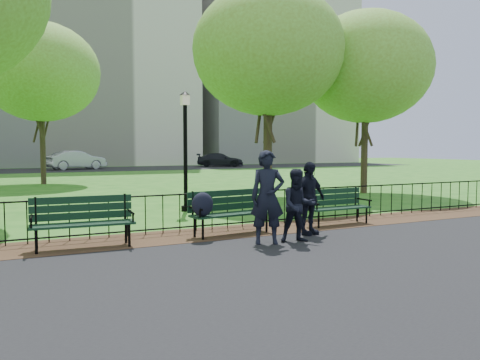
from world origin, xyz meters
name	(u,v)px	position (x,y,z in m)	size (l,w,h in m)	color
ground	(276,243)	(0.00, 0.00, 0.00)	(120.00, 120.00, 0.00)	#25691B
asphalt_path	(398,288)	(0.00, -3.40, 0.01)	(60.00, 9.20, 0.01)	black
dirt_strip	(244,231)	(0.00, 1.50, 0.01)	(60.00, 1.60, 0.01)	#3A2917
far_street	(76,170)	(0.00, 35.00, 0.01)	(70.00, 9.00, 0.01)	black
iron_fence	(235,208)	(0.00, 2.00, 0.50)	(24.06, 0.06, 1.00)	black
apartment_mid	(78,31)	(2.00, 48.00, 15.00)	(24.00, 15.00, 30.00)	silver
apartment_east	(265,73)	(26.00, 48.00, 12.00)	(20.00, 15.00, 24.00)	beige
park_bench_main	(216,206)	(-0.85, 1.14, 0.69)	(2.00, 0.81, 1.08)	black
park_bench_left_a	(83,216)	(-3.63, 1.22, 0.63)	(1.95, 0.69, 1.09)	black
park_bench_right_a	(336,203)	(2.52, 1.33, 0.57)	(1.76, 0.60, 0.99)	black
lamppost	(185,146)	(-0.09, 5.38, 1.99)	(0.33, 0.33, 3.66)	black
tree_near_e	(268,51)	(4.12, 7.79, 5.65)	(5.85, 5.85, 8.15)	#2D2116
tree_mid_e	(366,68)	(8.69, 7.52, 5.32)	(5.50, 5.50, 7.67)	#2D2116
tree_far_c	(41,72)	(-3.46, 18.80, 5.91)	(6.11, 6.11, 8.52)	#2D2116
person_left	(267,197)	(-0.21, -0.01, 0.96)	(0.69, 0.45, 1.89)	black
person_mid	(298,206)	(0.44, -0.13, 0.77)	(0.73, 0.38, 1.51)	black
person_right	(308,198)	(1.09, 0.46, 0.83)	(0.96, 0.39, 1.63)	black
sedan_silver	(76,160)	(0.04, 35.28, 0.84)	(1.76, 5.03, 1.66)	#989A9F
sedan_dark	(220,160)	(13.85, 35.25, 0.69)	(1.91, 4.70, 1.36)	black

